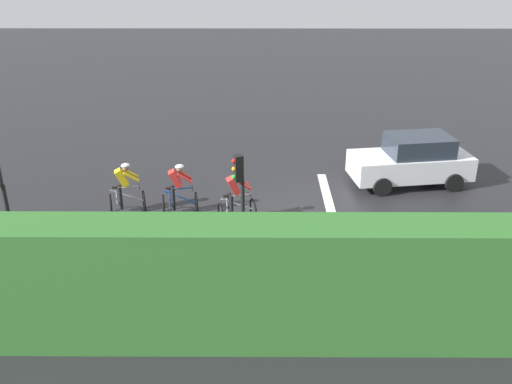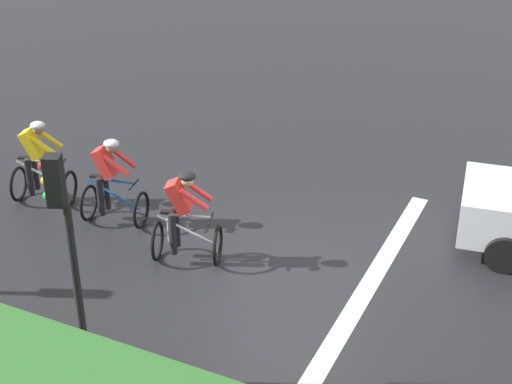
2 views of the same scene
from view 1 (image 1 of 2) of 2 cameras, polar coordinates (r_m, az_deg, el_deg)
ground_plane at (r=17.77m, az=3.77°, el=-2.53°), size 80.00×80.00×0.00m
sidewalk_kerb at (r=13.69m, az=-3.66°, el=-11.20°), size 2.80×24.28×0.12m
stone_wall_low at (r=12.87m, az=-3.93°, el=-12.94°), size 0.44×24.28×0.44m
hedge_wall at (r=11.94m, az=-4.20°, el=-9.24°), size 1.10×24.28×2.82m
road_marking_stop_line at (r=17.89m, az=7.67°, el=-2.51°), size 7.00×0.30×0.01m
cyclist_lead at (r=18.15m, az=-12.99°, el=0.24°), size 0.94×1.22×1.66m
cyclist_second at (r=17.77m, az=-7.81°, el=0.13°), size 0.86×1.19×1.66m
cyclist_mid at (r=17.13m, az=-2.06°, el=-0.60°), size 0.97×1.23×1.66m
car_white at (r=20.54m, az=15.36°, el=3.07°), size 2.34×4.31×1.76m
traffic_light_near_crossing at (r=13.68m, az=-1.58°, el=-0.69°), size 0.26×0.30×3.34m
traffic_light_far_junction at (r=14.71m, az=-23.95°, el=-1.04°), size 0.23×0.31×3.34m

